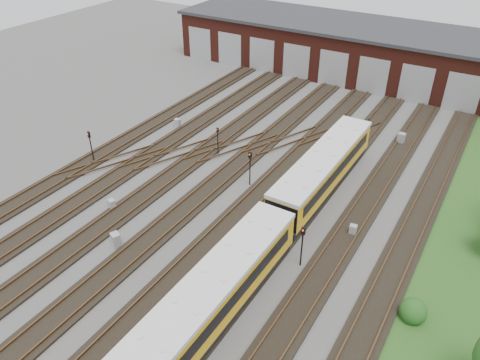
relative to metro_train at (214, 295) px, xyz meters
The scene contains 14 objects.
ground 7.55m from the metro_train, 145.29° to the left, with size 120.00×120.00×0.00m, color #42413E.
track_network 7.99m from the metro_train, 142.43° to the left, with size 30.40×70.00×0.33m.
maintenance_shed 44.56m from the metro_train, 97.75° to the left, with size 51.00×12.50×6.35m.
metro_train is the anchor object (origin of this frame).
signal_mast_0 21.79m from the metro_train, 154.61° to the left, with size 0.31×0.30×3.10m.
signal_mast_1 14.56m from the metro_train, 112.09° to the left, with size 0.27×0.25×3.19m.
signal_mast_2 19.71m from the metro_train, 122.95° to the left, with size 0.24×0.22×2.72m.
signal_mast_3 7.17m from the metro_train, 70.46° to the left, with size 0.28×0.26×3.24m.
relay_cabinet_0 13.95m from the metro_train, 159.57° to the left, with size 0.53×0.44×0.89m, color #989B9D.
relay_cabinet_1 25.84m from the metro_train, 132.51° to the left, with size 0.56×0.47×0.94m, color #989B9D.
relay_cabinet_2 9.88m from the metro_train, 169.56° to the left, with size 0.66×0.55×1.10m, color #989B9D.
relay_cabinet_3 27.78m from the metro_train, 82.70° to the left, with size 0.67×0.56×1.12m, color #989B9D.
relay_cabinet_4 12.53m from the metro_train, 69.73° to the left, with size 0.51×0.43×0.86m, color #989B9D.
bush_0 11.76m from the metro_train, 31.29° to the left, with size 1.63×1.63×1.63m, color #134514.
Camera 1 is at (17.03, -19.53, 22.13)m, focal length 35.00 mm.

